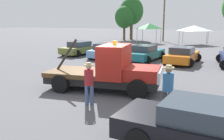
% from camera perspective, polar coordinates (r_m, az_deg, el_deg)
% --- Properties ---
extents(ground_plane, '(160.00, 160.00, 0.00)m').
position_cam_1_polar(ground_plane, '(12.52, -2.11, -4.53)').
color(ground_plane, '#545459').
extents(tow_truck, '(5.85, 2.85, 2.51)m').
position_cam_1_polar(tow_truck, '(12.19, -0.57, -0.33)').
color(tow_truck, black).
rests_on(tow_truck, ground).
extents(foreground_car, '(5.46, 2.39, 1.34)m').
position_cam_1_polar(foreground_car, '(7.13, 22.47, -12.50)').
color(foreground_car, black).
rests_on(foreground_car, ground).
extents(person_near_truck, '(0.41, 0.41, 1.84)m').
position_cam_1_polar(person_near_truck, '(9.35, 12.67, -3.45)').
color(person_near_truck, '#38383D').
rests_on(person_near_truck, ground).
extents(person_at_hood, '(0.39, 0.39, 1.75)m').
position_cam_1_polar(person_at_hood, '(10.18, -5.29, -2.30)').
color(person_at_hood, '#475B84').
rests_on(person_at_hood, ground).
extents(parked_car_olive, '(2.83, 4.93, 1.34)m').
position_cam_1_polar(parked_car_olive, '(25.18, -7.16, 4.97)').
color(parked_car_olive, olive).
rests_on(parked_car_olive, ground).
extents(parked_car_skyblue, '(2.71, 4.76, 1.34)m').
position_cam_1_polar(parked_car_skyblue, '(23.07, -1.42, 4.47)').
color(parked_car_skyblue, '#669ED1').
rests_on(parked_car_skyblue, ground).
extents(parked_car_teal, '(2.90, 4.96, 1.34)m').
position_cam_1_polar(parked_car_teal, '(21.49, 7.45, 3.86)').
color(parked_car_teal, '#196670').
rests_on(parked_car_teal, ground).
extents(parked_car_orange, '(2.71, 4.69, 1.34)m').
position_cam_1_polar(parked_car_orange, '(20.66, 15.79, 3.22)').
color(parked_car_orange, orange).
rests_on(parked_car_orange, ground).
extents(canopy_tent_green, '(2.96, 2.96, 2.95)m').
position_cam_1_polar(canopy_tent_green, '(38.09, 8.54, 9.92)').
color(canopy_tent_green, '#9E9EA3').
rests_on(canopy_tent_green, ground).
extents(canopy_tent_white, '(3.62, 3.62, 2.65)m').
position_cam_1_polar(canopy_tent_white, '(37.14, 18.36, 9.05)').
color(canopy_tent_white, '#9E9EA3').
rests_on(canopy_tent_white, ground).
extents(tree_left, '(4.07, 4.07, 7.28)m').
position_cam_1_polar(tree_left, '(44.69, 4.49, 13.23)').
color(tree_left, brown).
rests_on(tree_left, ground).
extents(tree_center, '(3.22, 3.22, 5.74)m').
position_cam_1_polar(tree_center, '(43.21, 2.84, 11.95)').
color(tree_center, brown).
rests_on(tree_center, ground).
extents(utility_pole, '(2.20, 0.24, 8.34)m').
position_cam_1_polar(utility_pole, '(41.43, 11.82, 12.55)').
color(utility_pole, brown).
rests_on(utility_pole, ground).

